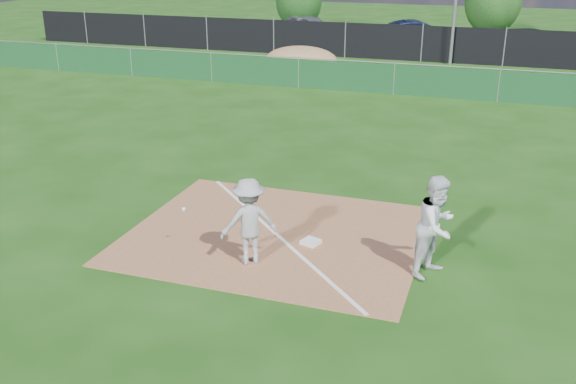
# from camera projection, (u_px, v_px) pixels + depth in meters

# --- Properties ---
(ground) EXTENTS (90.00, 90.00, 0.00)m
(ground) POSITION_uv_depth(u_px,v_px,m) (367.00, 126.00, 21.37)
(ground) COLOR #16400D
(ground) RESTS_ON ground
(infield_dirt) EXTENTS (6.00, 5.00, 0.02)m
(infield_dirt) POSITION_uv_depth(u_px,v_px,m) (276.00, 234.00, 13.43)
(infield_dirt) COLOR #905939
(infield_dirt) RESTS_ON ground
(foul_line) EXTENTS (5.01, 5.01, 0.01)m
(foul_line) POSITION_uv_depth(u_px,v_px,m) (276.00, 234.00, 13.42)
(foul_line) COLOR white
(foul_line) RESTS_ON infield_dirt
(green_fence) EXTENTS (44.00, 0.05, 1.20)m
(green_fence) POSITION_uv_depth(u_px,v_px,m) (394.00, 80.00, 25.56)
(green_fence) COLOR #103D1C
(green_fence) RESTS_ON ground
(dirt_mound) EXTENTS (3.38, 2.60, 1.17)m
(dirt_mound) POSITION_uv_depth(u_px,v_px,m) (301.00, 59.00, 30.15)
(dirt_mound) COLOR olive
(dirt_mound) RESTS_ON ground
(black_fence) EXTENTS (46.00, 0.04, 1.80)m
(black_fence) POSITION_uv_depth(u_px,v_px,m) (422.00, 44.00, 32.51)
(black_fence) COLOR black
(black_fence) RESTS_ON ground
(parking_lot) EXTENTS (46.00, 9.00, 0.01)m
(parking_lot) POSITION_uv_depth(u_px,v_px,m) (432.00, 47.00, 37.25)
(parking_lot) COLOR black
(parking_lot) RESTS_ON ground
(first_base) EXTENTS (0.43, 0.43, 0.07)m
(first_base) POSITION_uv_depth(u_px,v_px,m) (311.00, 242.00, 13.00)
(first_base) COLOR white
(first_base) RESTS_ON infield_dirt
(play_at_first) EXTENTS (2.05, 1.14, 1.68)m
(play_at_first) POSITION_uv_depth(u_px,v_px,m) (249.00, 221.00, 11.97)
(play_at_first) COLOR #A6A6A8
(play_at_first) RESTS_ON infield_dirt
(runner) EXTENTS (1.05, 1.15, 1.91)m
(runner) POSITION_uv_depth(u_px,v_px,m) (437.00, 226.00, 11.54)
(runner) COLOR silver
(runner) RESTS_ON ground
(car_left) EXTENTS (4.83, 2.92, 1.54)m
(car_left) POSITION_uv_depth(u_px,v_px,m) (309.00, 27.00, 39.62)
(car_left) COLOR #A3A6AB
(car_left) RESTS_ON parking_lot
(car_mid) EXTENTS (4.91, 3.25, 1.53)m
(car_mid) POSITION_uv_depth(u_px,v_px,m) (418.00, 34.00, 36.69)
(car_mid) COLOR black
(car_mid) RESTS_ON parking_lot
(car_right) EXTENTS (4.98, 2.85, 1.36)m
(car_right) POSITION_uv_depth(u_px,v_px,m) (536.00, 42.00, 34.51)
(car_right) COLOR black
(car_right) RESTS_ON parking_lot
(tree_left) EXTENTS (3.12, 3.12, 3.70)m
(tree_left) POSITION_uv_depth(u_px,v_px,m) (299.00, 2.00, 43.52)
(tree_left) COLOR #382316
(tree_left) RESTS_ON ground
(tree_mid) EXTENTS (3.52, 3.52, 4.17)m
(tree_mid) POSITION_uv_depth(u_px,v_px,m) (493.00, 2.00, 40.75)
(tree_mid) COLOR #382316
(tree_mid) RESTS_ON ground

